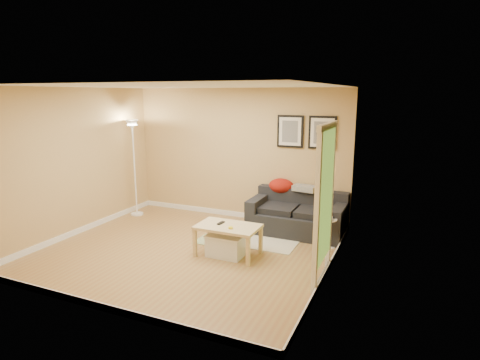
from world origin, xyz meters
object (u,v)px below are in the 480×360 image
(sofa, at_px, (297,213))
(floor_lamp, at_px, (135,171))
(side_table, at_px, (326,233))
(coffee_table, at_px, (228,240))
(book_stack, at_px, (328,217))
(storage_bin, at_px, (226,245))

(sofa, distance_m, floor_lamp, 3.44)
(sofa, bearing_deg, side_table, -37.86)
(sofa, xyz_separation_m, coffee_table, (-0.71, -1.43, -0.13))
(sofa, relative_size, coffee_table, 1.75)
(sofa, height_order, book_stack, sofa)
(sofa, height_order, floor_lamp, floor_lamp)
(coffee_table, xyz_separation_m, floor_lamp, (-2.67, 1.17, 0.70))
(floor_lamp, bearing_deg, sofa, 4.36)
(storage_bin, relative_size, book_stack, 2.71)
(storage_bin, height_order, book_stack, book_stack)
(book_stack, bearing_deg, storage_bin, -157.78)
(sofa, xyz_separation_m, floor_lamp, (-3.38, -0.26, 0.56))
(coffee_table, distance_m, storage_bin, 0.08)
(side_table, bearing_deg, floor_lamp, 176.58)
(sofa, relative_size, side_table, 3.40)
(storage_bin, bearing_deg, floor_lamp, 155.62)
(coffee_table, xyz_separation_m, side_table, (1.35, 0.93, 0.01))
(book_stack, height_order, floor_lamp, floor_lamp)
(storage_bin, xyz_separation_m, floor_lamp, (-2.66, 1.20, 0.76))
(side_table, height_order, book_stack, book_stack)
(sofa, xyz_separation_m, side_table, (0.64, -0.50, -0.13))
(side_table, bearing_deg, storage_bin, -144.71)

